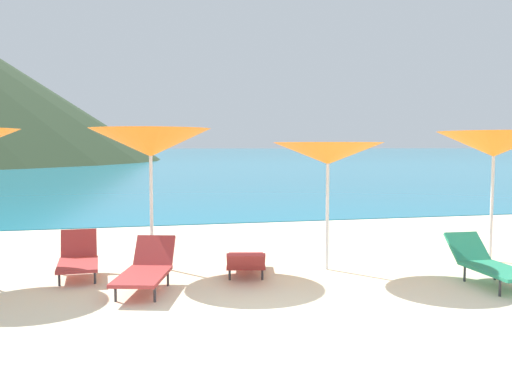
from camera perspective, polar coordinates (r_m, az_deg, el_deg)
The scene contains 9 objects.
ground_plane at distance 15.41m, azimuth -5.96°, elevation -3.51°, with size 50.00×100.00×0.30m, color beige.
ocean_water at distance 234.34m, azimuth -12.97°, elevation 4.14°, with size 650.00×440.00×0.02m, color teal.
umbrella_3 at distance 9.53m, azimuth -10.83°, elevation 5.01°, with size 2.25×2.25×2.36m.
umbrella_4 at distance 9.19m, azimuth 7.43°, elevation 3.95°, with size 1.93×1.93×2.12m.
umbrella_5 at distance 10.67m, azimuth 23.33°, elevation 4.54°, with size 1.99×1.99×2.32m.
lounge_chair_0 at distance 8.82m, azimuth -1.04°, elevation -7.14°, with size 0.90×1.67×0.52m.
lounge_chair_2 at distance 8.13m, azimuth -11.28°, elevation -7.77°, with size 1.01×1.65×0.69m.
lounge_chair_6 at distance 9.01m, azimuth 22.88°, elevation -6.77°, with size 0.65×1.70×0.67m.
lounge_chair_7 at distance 9.19m, azimuth -17.86°, elevation -6.53°, with size 0.64×1.32×0.68m.
Camera 1 is at (-1.96, -5.12, 2.06)m, focal length 38.80 mm.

